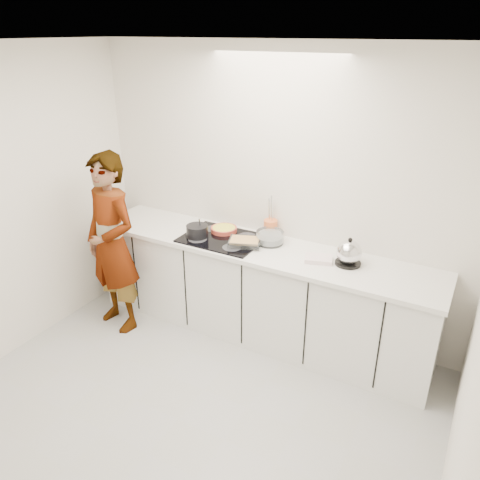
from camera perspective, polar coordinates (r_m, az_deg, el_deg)
The scene contains 15 objects.
floor at distance 3.78m, azimuth -7.55°, elevation -20.86°, with size 3.60×3.20×0.00m, color #ABABA7.
ceiling at distance 2.67m, azimuth -10.82°, elevation 22.46°, with size 3.60×3.20×0.00m, color white.
wall_back at distance 4.27m, azimuth 4.18°, elevation 5.60°, with size 3.60×0.00×2.60m, color silver.
wall_right at distance 2.52m, azimuth 27.11°, elevation -11.86°, with size 0.02×3.20×2.60m.
base_cabinets at distance 4.37m, azimuth 2.04°, elevation -6.39°, with size 3.20×0.58×0.87m, color white.
countertop at distance 4.16m, azimuth 2.14°, elevation -1.00°, with size 3.24×0.64×0.04m, color white.
hob at distance 4.28m, azimuth -2.15°, elevation 0.20°, with size 0.72×0.54×0.01m, color black.
tart_dish at distance 4.41m, azimuth -1.98°, elevation 1.34°, with size 0.30×0.30×0.04m.
saucepan at distance 4.30m, azimuth -5.23°, elevation 1.09°, with size 0.23×0.23×0.19m.
baking_dish at distance 4.13m, azimuth 0.58°, elevation -0.22°, with size 0.33×0.29×0.05m.
mixing_bowl at distance 4.19m, azimuth 3.66°, elevation 0.27°, with size 0.30×0.30×0.11m.
tea_towel at distance 3.93m, azimuth 9.56°, elevation -2.28°, with size 0.22×0.16×0.04m, color white.
kettle at distance 3.89m, azimuth 13.13°, elevation -1.59°, with size 0.22×0.22×0.24m.
utensil_crock at distance 4.33m, azimuth 3.73°, elevation 1.46°, with size 0.13×0.13×0.16m, color orange.
cook at distance 4.46m, azimuth -15.35°, elevation -0.50°, with size 0.63×0.41×1.72m, color white.
Camera 1 is at (1.68, -2.08, 2.67)m, focal length 35.00 mm.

